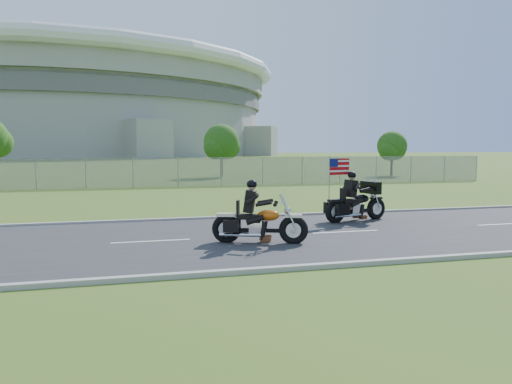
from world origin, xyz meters
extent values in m
plane|color=#3C581B|center=(0.00, 0.00, 0.00)|extent=(420.00, 420.00, 0.00)
cube|color=#28282B|center=(0.00, 0.00, 0.02)|extent=(120.00, 8.00, 0.04)
cube|color=#9E9B93|center=(0.00, 4.05, 0.05)|extent=(120.00, 0.18, 0.12)
cube|color=#9E9B93|center=(0.00, -4.05, 0.05)|extent=(120.00, 0.18, 0.12)
cube|color=gray|center=(-5.00, 20.00, 1.00)|extent=(60.00, 0.03, 2.00)
cylinder|color=#A3A099|center=(-20.00, 170.00, 10.00)|extent=(130.00, 130.00, 20.00)
cylinder|color=#605E5B|center=(-20.00, 170.00, 17.00)|extent=(132.00, 132.00, 4.00)
cylinder|color=#A3A099|center=(-20.00, 170.00, 23.00)|extent=(134.00, 134.00, 6.00)
torus|color=white|center=(-20.00, 170.00, 27.00)|extent=(140.40, 140.40, 4.40)
cylinder|color=#382316|center=(6.00, 30.00, 1.26)|extent=(0.22, 0.22, 2.52)
sphere|color=#144C14|center=(6.00, 30.00, 3.15)|extent=(3.20, 3.20, 3.20)
sphere|color=#144C14|center=(6.64, 30.48, 2.79)|extent=(2.40, 2.40, 2.40)
sphere|color=#144C14|center=(5.44, 29.60, 2.70)|extent=(2.24, 2.24, 2.24)
cylinder|color=#382316|center=(22.00, 28.00, 1.12)|extent=(0.22, 0.22, 2.24)
sphere|color=#144C14|center=(22.00, 28.00, 2.80)|extent=(2.80, 2.80, 2.80)
sphere|color=#144C14|center=(22.56, 28.42, 2.48)|extent=(2.10, 2.10, 2.10)
sphere|color=#144C14|center=(21.51, 27.65, 2.40)|extent=(1.96, 1.96, 1.96)
torus|color=black|center=(1.79, -1.33, 0.42)|extent=(0.83, 0.47, 0.82)
torus|color=black|center=(0.04, -0.67, 0.42)|extent=(0.83, 0.47, 0.82)
ellipsoid|color=#CA590E|center=(1.14, -1.09, 0.81)|extent=(0.70, 0.55, 0.31)
cube|color=black|center=(0.60, -0.88, 0.77)|extent=(0.68, 0.52, 0.13)
cube|color=black|center=(0.66, -0.90, 1.20)|extent=(0.40, 0.51, 0.61)
sphere|color=black|center=(0.71, -0.92, 1.67)|extent=(0.38, 0.38, 0.30)
cube|color=silver|center=(1.56, -1.24, 1.34)|extent=(0.22, 0.49, 0.44)
torus|color=black|center=(6.33, 2.34, 0.42)|extent=(0.85, 0.40, 0.83)
torus|color=black|center=(4.48, 1.87, 0.42)|extent=(0.85, 0.40, 0.83)
ellipsoid|color=black|center=(5.64, 2.16, 0.82)|extent=(0.70, 0.50, 0.31)
cube|color=black|center=(5.08, 2.02, 0.78)|extent=(0.68, 0.48, 0.13)
cube|color=black|center=(5.13, 2.04, 1.22)|extent=(0.37, 0.50, 0.62)
sphere|color=black|center=(5.19, 2.05, 1.70)|extent=(0.37, 0.37, 0.30)
cube|color=black|center=(6.06, 2.27, 1.22)|extent=(0.46, 0.93, 0.45)
cube|color=#B70C11|center=(4.75, 2.17, 2.00)|extent=(0.87, 0.24, 0.58)
camera|label=1|loc=(-2.78, -14.20, 2.70)|focal=35.00mm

